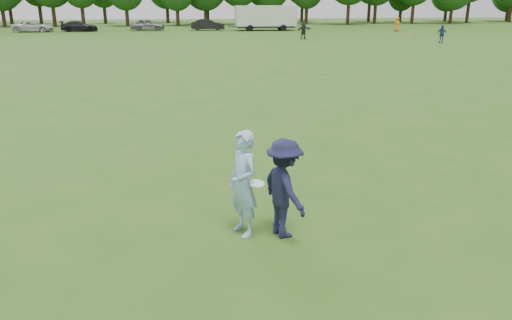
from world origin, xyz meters
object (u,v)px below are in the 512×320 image
object	(u,v)px
player_far_c	(397,24)
car_f	(208,25)
defender	(284,188)
car_e	(148,25)
car_c	(33,26)
car_d	(79,26)
field_cone	(409,33)
player_far_b	(442,34)
thrower	(243,184)
player_far_d	(304,30)
cargo_trailer	(265,17)

from	to	relation	value
player_far_c	car_f	size ratio (longest dim) A/B	0.41
defender	car_e	distance (m)	62.20
car_c	car_d	world-z (taller)	car_c
field_cone	player_far_b	bearing A→B (deg)	-99.26
player_far_b	thrower	bearing A→B (deg)	-73.72
car_c	player_far_b	bearing A→B (deg)	-116.01
player_far_d	car_c	size ratio (longest dim) A/B	0.38
car_e	cargo_trailer	xyz separation A→B (m)	(15.57, -1.99, 1.01)
car_d	car_e	distance (m)	8.67
player_far_b	player_far_d	bearing A→B (deg)	-160.09
car_d	car_f	size ratio (longest dim) A/B	1.02
thrower	player_far_b	world-z (taller)	thrower
player_far_c	car_d	bearing A→B (deg)	34.31
car_e	field_cone	world-z (taller)	car_e
player_far_c	player_far_d	world-z (taller)	player_far_d
car_c	car_f	distance (m)	22.21
car_c	cargo_trailer	bearing A→B (deg)	-90.43
cargo_trailer	car_e	bearing A→B (deg)	172.73
player_far_c	car_c	xyz separation A→B (m)	(-46.37, 5.25, -0.23)
player_far_d	car_f	xyz separation A→B (m)	(-9.31, 16.67, -0.21)
player_far_b	car_f	xyz separation A→B (m)	(-21.39, 23.10, -0.10)
player_far_b	field_cone	bearing A→B (deg)	128.66
defender	car_d	size ratio (longest dim) A/B	0.39
player_far_b	player_far_d	size ratio (longest dim) A/B	0.89
thrower	field_cone	world-z (taller)	thrower
thrower	car_d	xyz separation A→B (m)	(-14.50, 60.85, -0.30)
player_far_b	car_c	distance (m)	49.04
car_c	player_far_c	bearing A→B (deg)	-95.19
player_far_c	field_cone	size ratio (longest dim) A/B	6.10
defender	player_far_d	world-z (taller)	player_far_d
thrower	player_far_d	xyz separation A→B (m)	(11.39, 44.54, -0.02)
car_d	cargo_trailer	distance (m)	24.25
player_far_b	cargo_trailer	size ratio (longest dim) A/B	0.19
car_e	field_cone	xyz separation A→B (m)	(31.21, -12.13, -0.61)
car_f	thrower	bearing A→B (deg)	179.20
player_far_c	cargo_trailer	world-z (taller)	cargo_trailer
car_d	car_e	xyz separation A→B (m)	(8.63, 0.85, 0.10)
car_f	cargo_trailer	size ratio (longest dim) A/B	0.50
defender	player_far_c	bearing A→B (deg)	-44.36
defender	car_e	bearing A→B (deg)	-13.57
cargo_trailer	car_d	bearing A→B (deg)	177.31
car_f	player_far_b	bearing A→B (deg)	-136.05
player_far_b	field_cone	world-z (taller)	player_far_b
cargo_trailer	defender	bearing A→B (deg)	-98.53
car_d	cargo_trailer	bearing A→B (deg)	-95.71
thrower	defender	world-z (taller)	thrower
thrower	cargo_trailer	size ratio (longest dim) A/B	0.22
player_far_c	player_far_d	xyz separation A→B (m)	(-14.87, -10.81, 0.04)
cargo_trailer	thrower	bearing A→B (deg)	-99.23
car_c	cargo_trailer	world-z (taller)	cargo_trailer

